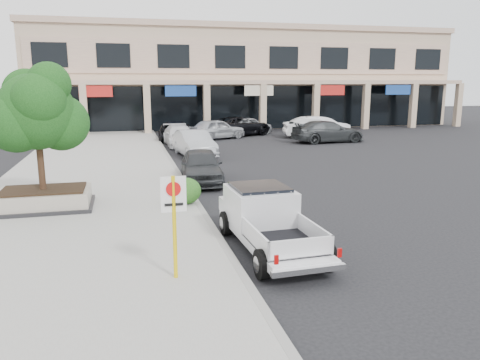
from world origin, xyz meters
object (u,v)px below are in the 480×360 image
(planter, at_px, (44,199))
(curb_car_b, at_px, (194,144))
(curb_car_a, at_px, (201,166))
(lot_car_c, at_px, (328,131))
(curb_car_c, at_px, (179,136))
(lot_car_e, at_px, (248,126))
(curb_car_d, at_px, (175,131))
(lot_car_f, at_px, (320,127))
(planter_tree, at_px, (41,112))
(pickup_truck, at_px, (271,222))
(lot_car_d, at_px, (239,126))
(lot_car_a, at_px, (216,129))
(lot_car_b, at_px, (315,127))
(no_parking_sign, at_px, (174,213))

(planter, bearing_deg, curb_car_b, 57.74)
(curb_car_a, relative_size, lot_car_c, 0.81)
(curb_car_c, xyz_separation_m, lot_car_e, (6.38, 5.48, 0.06))
(curb_car_d, relative_size, lot_car_f, 1.02)
(curb_car_b, xyz_separation_m, lot_car_c, (10.49, 4.23, 0.01))
(curb_car_c, bearing_deg, planter_tree, -114.36)
(curb_car_b, bearing_deg, planter_tree, -128.62)
(pickup_truck, height_order, curb_car_a, pickup_truck)
(planter_tree, bearing_deg, pickup_truck, -41.48)
(planter, bearing_deg, lot_car_d, 59.87)
(curb_car_b, bearing_deg, lot_car_a, 63.43)
(curb_car_b, xyz_separation_m, lot_car_a, (2.91, 7.96, 0.01))
(curb_car_d, relative_size, lot_car_c, 0.93)
(pickup_truck, xyz_separation_m, lot_car_b, (11.07, 23.19, 0.03))
(lot_car_b, distance_m, lot_car_e, 5.72)
(planter_tree, distance_m, lot_car_f, 25.64)
(curb_car_a, bearing_deg, planter, -144.28)
(lot_car_c, bearing_deg, lot_car_a, 60.15)
(curb_car_a, height_order, curb_car_d, curb_car_a)
(planter_tree, height_order, lot_car_d, planter_tree)
(no_parking_sign, xyz_separation_m, curb_car_c, (2.77, 22.61, -0.94))
(curb_car_d, bearing_deg, lot_car_c, -13.52)
(lot_car_b, bearing_deg, curb_car_d, 93.47)
(curb_car_c, bearing_deg, lot_car_a, 40.93)
(curb_car_c, distance_m, lot_car_f, 11.89)
(no_parking_sign, relative_size, curb_car_b, 0.49)
(lot_car_c, distance_m, lot_car_d, 7.73)
(planter, relative_size, curb_car_a, 0.73)
(curb_car_b, relative_size, lot_car_e, 1.06)
(lot_car_f, bearing_deg, lot_car_c, 153.20)
(planter_tree, bearing_deg, curb_car_c, 67.77)
(lot_car_e, bearing_deg, curb_car_c, 106.18)
(planter_tree, xyz_separation_m, curb_car_a, (5.88, 3.33, -2.67))
(pickup_truck, xyz_separation_m, lot_car_f, (11.72, 23.64, 0.03))
(planter_tree, distance_m, pickup_truck, 8.77)
(planter_tree, xyz_separation_m, lot_car_b, (17.34, 17.65, -2.60))
(lot_car_f, bearing_deg, lot_car_b, 112.51)
(curb_car_c, height_order, lot_car_d, lot_car_d)
(curb_car_a, relative_size, lot_car_e, 0.98)
(lot_car_c, relative_size, lot_car_e, 1.22)
(planter_tree, relative_size, lot_car_b, 0.81)
(planter, relative_size, curb_car_b, 0.68)
(no_parking_sign, height_order, lot_car_b, no_parking_sign)
(lot_car_e, bearing_deg, curb_car_b, 125.31)
(pickup_truck, bearing_deg, lot_car_f, 61.38)
(lot_car_b, bearing_deg, no_parking_sign, 160.65)
(lot_car_a, relative_size, lot_car_b, 0.93)
(planter_tree, distance_m, curb_car_b, 12.80)
(no_parking_sign, relative_size, lot_car_d, 0.41)
(lot_car_c, distance_m, lot_car_e, 7.61)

